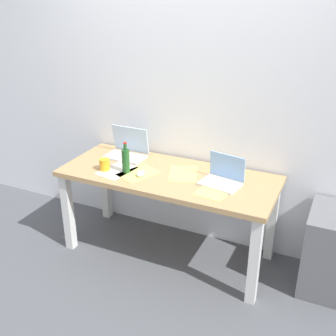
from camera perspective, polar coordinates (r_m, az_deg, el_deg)
name	(u,v)px	position (r m, az deg, el deg)	size (l,w,h in m)	color
ground_plane	(168,251)	(3.55, 0.00, -11.53)	(8.00, 8.00, 0.00)	#515459
back_wall	(189,90)	(3.34, 2.98, 10.81)	(5.20, 0.08, 2.60)	white
desk	(168,186)	(3.22, 0.00, -2.46)	(1.69, 0.69, 0.73)	tan
laptop_left	(127,150)	(3.50, -5.71, 2.51)	(0.33, 0.23, 0.25)	silver
laptop_right	(223,178)	(3.03, 7.59, -1.36)	(0.32, 0.25, 0.21)	silver
beer_bottle	(126,160)	(3.18, -5.89, 1.07)	(0.06, 0.06, 0.25)	#1E5123
computer_mouse	(140,174)	(3.15, -3.85, -0.77)	(0.06, 0.10, 0.03)	silver
coffee_mug	(105,165)	(3.26, -8.80, 0.47)	(0.08, 0.08, 0.10)	gold
paper_yellow_folder	(138,173)	(3.19, -4.15, -0.74)	(0.21, 0.30, 0.00)	#F4E06B
paper_sheet_front_right	(215,190)	(2.95, 6.55, -3.02)	(0.21, 0.30, 0.00)	#F4E06B
paper_sheet_front_left	(117,170)	(3.26, -7.12, -0.35)	(0.21, 0.30, 0.00)	white
paper_sheet_near_back	(183,174)	(3.18, 2.07, -0.79)	(0.21, 0.30, 0.00)	#F4E06B
filing_cabinet	(334,251)	(3.25, 22.03, -10.70)	(0.40, 0.48, 0.62)	slate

